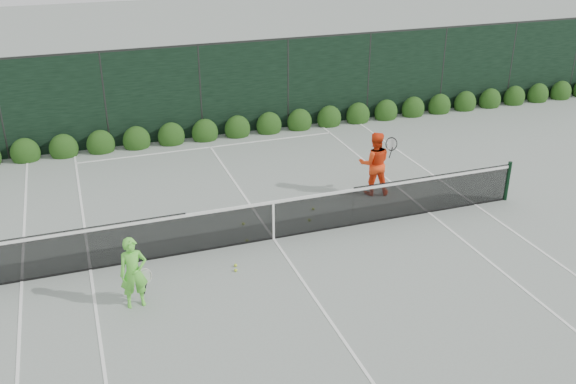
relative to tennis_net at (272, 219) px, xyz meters
name	(u,v)px	position (x,y,z in m)	size (l,w,h in m)	color
ground	(274,239)	(0.02, 0.00, -0.53)	(80.00, 80.00, 0.00)	gray
tennis_net	(272,219)	(0.00, 0.00, 0.00)	(12.90, 0.10, 1.07)	black
player_woman	(134,273)	(-3.32, -1.63, 0.19)	(0.62, 0.36, 1.46)	#63D83F
player_man	(375,163)	(3.33, 1.52, 0.33)	(1.00, 0.87, 1.73)	#FF4115
court_lines	(274,239)	(0.02, 0.00, -0.53)	(11.03, 23.83, 0.01)	white
windscreen_fence	(318,234)	(0.02, -2.71, 0.98)	(32.00, 21.07, 3.06)	black
hedge_row	(205,133)	(0.02, 7.15, -0.30)	(31.66, 0.65, 0.94)	#16330E
tennis_balls	(267,236)	(-0.10, 0.13, -0.50)	(2.70, 2.27, 0.07)	#BEDC30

